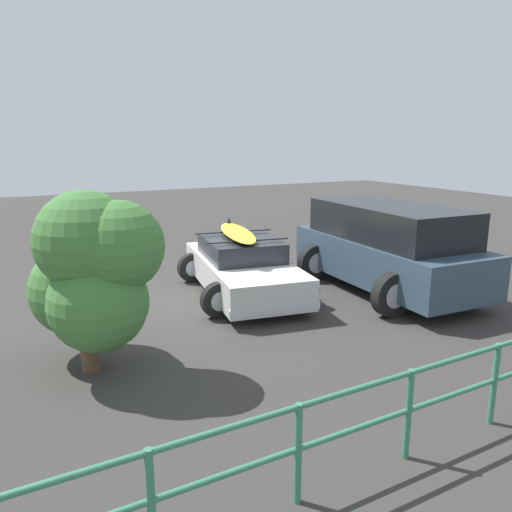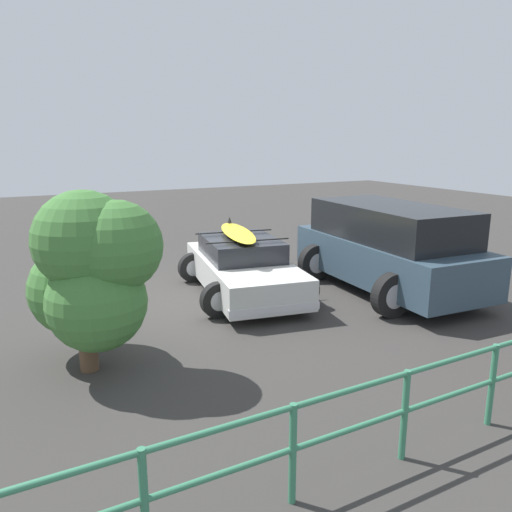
{
  "view_description": "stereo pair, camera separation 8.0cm",
  "coord_description": "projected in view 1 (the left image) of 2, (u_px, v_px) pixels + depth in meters",
  "views": [
    {
      "loc": [
        3.71,
        9.13,
        3.23
      ],
      "look_at": [
        -0.69,
        0.59,
        0.95
      ],
      "focal_mm": 35.0,
      "sensor_mm": 36.0,
      "label": 1
    },
    {
      "loc": [
        3.64,
        9.16,
        3.23
      ],
      "look_at": [
        -0.69,
        0.59,
        0.95
      ],
      "focal_mm": 35.0,
      "sensor_mm": 36.0,
      "label": 2
    }
  ],
  "objects": [
    {
      "name": "ground_plane",
      "position": [
        213.0,
        299.0,
        10.29
      ],
      "size": [
        44.0,
        44.0,
        0.02
      ],
      "primitive_type": "cube",
      "color": "#383533",
      "rests_on": "ground"
    },
    {
      "name": "sedan_car",
      "position": [
        242.0,
        267.0,
        10.5
      ],
      "size": [
        2.72,
        4.22,
        1.46
      ],
      "color": "silver",
      "rests_on": "ground"
    },
    {
      "name": "suv_car",
      "position": [
        387.0,
        247.0,
        10.64
      ],
      "size": [
        2.89,
        4.76,
        1.87
      ],
      "color": "#334756",
      "rests_on": "ground"
    },
    {
      "name": "railing_fence",
      "position": [
        409.0,
        401.0,
        5.02
      ],
      "size": [
        8.1,
        0.29,
        0.99
      ],
      "color": "#387F5B",
      "rests_on": "ground"
    },
    {
      "name": "bush_near_left",
      "position": [
        93.0,
        277.0,
        6.88
      ],
      "size": [
        1.76,
        2.21,
        2.58
      ],
      "color": "brown",
      "rests_on": "ground"
    }
  ]
}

